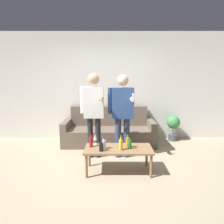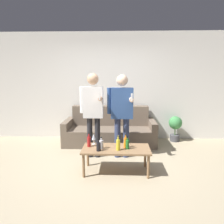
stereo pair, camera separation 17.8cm
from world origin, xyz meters
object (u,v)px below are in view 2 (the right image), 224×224
(couch, at_px, (110,130))
(person_standing_left, at_px, (93,108))
(person_standing_right, at_px, (122,110))
(coffee_table, at_px, (116,151))
(bottle_orange, at_px, (101,144))

(couch, height_order, person_standing_left, person_standing_left)
(person_standing_left, xyz_separation_m, person_standing_right, (0.56, 0.02, -0.03))
(person_standing_left, bearing_deg, coffee_table, -55.07)
(coffee_table, height_order, person_standing_right, person_standing_right)
(bottle_orange, height_order, person_standing_right, person_standing_right)
(person_standing_left, relative_size, person_standing_right, 1.02)
(couch, distance_m, coffee_table, 1.62)
(coffee_table, height_order, person_standing_left, person_standing_left)
(coffee_table, bearing_deg, person_standing_right, 82.28)
(coffee_table, bearing_deg, bottle_orange, -172.20)
(couch, bearing_deg, bottle_orange, -92.24)
(person_standing_right, bearing_deg, couch, 106.72)
(bottle_orange, relative_size, person_standing_left, 0.12)
(bottle_orange, height_order, person_standing_left, person_standing_left)
(person_standing_left, bearing_deg, couch, 72.98)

